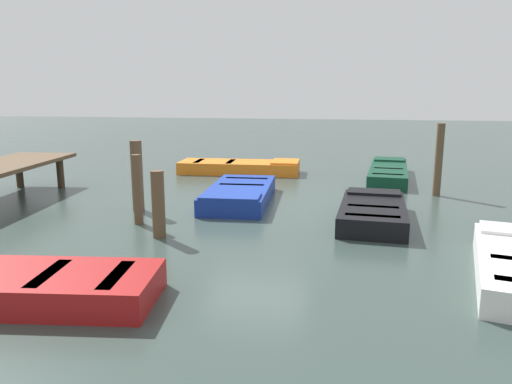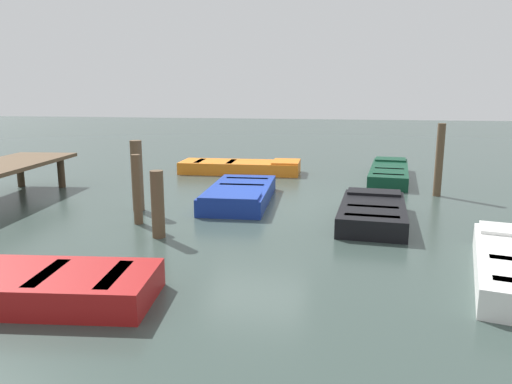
% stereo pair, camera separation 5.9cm
% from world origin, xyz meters
% --- Properties ---
extents(ground_plane, '(80.00, 80.00, 0.00)m').
position_xyz_m(ground_plane, '(0.00, 0.00, 0.00)').
color(ground_plane, '#33423D').
extents(rowboat_black, '(2.99, 1.53, 0.46)m').
position_xyz_m(rowboat_black, '(-0.97, -2.73, 0.22)').
color(rowboat_black, black).
rests_on(rowboat_black, ground_plane).
extents(rowboat_orange, '(1.56, 4.14, 0.46)m').
position_xyz_m(rowboat_orange, '(4.75, 1.43, 0.22)').
color(rowboat_orange, orange).
rests_on(rowboat_orange, ground_plane).
extents(rowboat_red, '(1.71, 3.44, 0.46)m').
position_xyz_m(rowboat_red, '(-5.91, 1.96, 0.22)').
color(rowboat_red, maroon).
rests_on(rowboat_red, ground_plane).
extents(rowboat_blue, '(3.54, 1.68, 0.46)m').
position_xyz_m(rowboat_blue, '(0.36, 0.49, 0.22)').
color(rowboat_blue, navy).
rests_on(rowboat_blue, ground_plane).
extents(rowboat_dark_green, '(4.26, 1.54, 0.46)m').
position_xyz_m(rowboat_dark_green, '(4.49, -3.50, 0.22)').
color(rowboat_dark_green, '#0C3823').
rests_on(rowboat_dark_green, ground_plane).
extents(mooring_piling_far_left, '(0.25, 0.25, 1.29)m').
position_xyz_m(mooring_piling_far_left, '(-2.89, 1.35, 0.65)').
color(mooring_piling_far_left, brown).
rests_on(mooring_piling_far_left, ground_plane).
extents(mooring_piling_mid_right, '(0.19, 0.19, 1.47)m').
position_xyz_m(mooring_piling_mid_right, '(-2.05, 2.14, 0.74)').
color(mooring_piling_mid_right, brown).
rests_on(mooring_piling_mid_right, ground_plane).
extents(mooring_piling_near_left, '(0.20, 0.20, 1.94)m').
position_xyz_m(mooring_piling_near_left, '(2.07, -4.56, 0.97)').
color(mooring_piling_near_left, brown).
rests_on(mooring_piling_near_left, ground_plane).
extents(mooring_piling_far_right, '(0.27, 0.27, 1.65)m').
position_xyz_m(mooring_piling_far_right, '(-0.94, 2.64, 0.82)').
color(mooring_piling_far_right, brown).
rests_on(mooring_piling_far_right, ground_plane).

